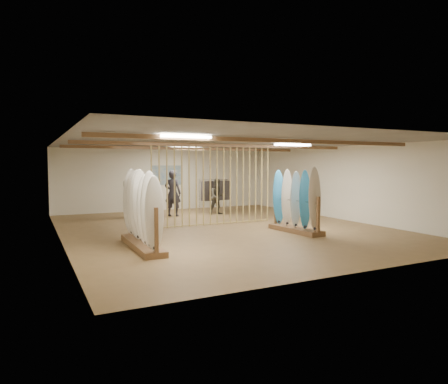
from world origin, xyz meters
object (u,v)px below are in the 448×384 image
clothing_rack_a (142,194)px  shopper_a (173,190)px  rack_right (296,211)px  clothing_rack_b (215,190)px  rack_left (142,222)px  shopper_b (218,194)px

clothing_rack_a → shopper_a: size_ratio=0.69×
rack_right → shopper_a: bearing=107.4°
clothing_rack_b → shopper_a: shopper_a is taller
rack_left → clothing_rack_b: size_ratio=1.86×
clothing_rack_a → rack_left: bearing=-102.6°
rack_right → shopper_a: shopper_a is taller
clothing_rack_a → clothing_rack_b: 3.27m
clothing_rack_a → shopper_a: (1.22, -0.17, 0.11)m
rack_left → clothing_rack_b: bearing=51.7°
rack_right → rack_left: bearing=177.5°
rack_left → shopper_a: bearing=64.7°
clothing_rack_a → shopper_a: 1.23m
clothing_rack_b → shopper_b: shopper_b is taller
rack_left → rack_right: bearing=3.3°
clothing_rack_a → shopper_a: shopper_a is taller
rack_left → shopper_b: 6.96m
shopper_a → clothing_rack_a: bearing=30.5°
clothing_rack_b → shopper_a: size_ratio=0.70×
rack_left → clothing_rack_b: 7.54m
rack_left → shopper_a: size_ratio=1.30×
rack_left → shopper_a: (2.73, 5.52, 0.40)m
rack_left → shopper_b: rack_left is taller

